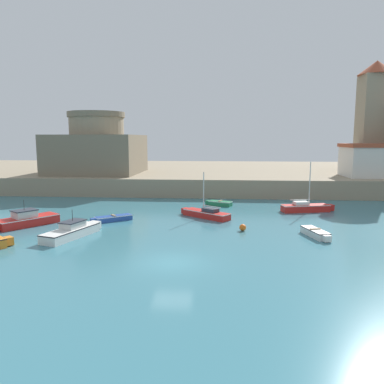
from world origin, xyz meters
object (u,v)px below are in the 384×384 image
(dinghy_white_3, at_px, (316,233))
(dinghy_blue_6, at_px, (113,218))
(motorboat_white_7, at_px, (72,231))
(motorboat_red_8, at_px, (26,220))
(dinghy_green_0, at_px, (219,203))
(sailboat_red_2, at_px, (306,207))
(mooring_buoy, at_px, (243,227))
(sailboat_red_1, at_px, (206,213))
(harbor_shed_near_wharf, at_px, (373,160))
(fortress, at_px, (98,150))

(dinghy_white_3, xyz_separation_m, dinghy_blue_6, (-17.70, 4.33, -0.04))
(motorboat_white_7, bearing_deg, motorboat_red_8, 149.44)
(dinghy_green_0, height_order, sailboat_red_2, sailboat_red_2)
(motorboat_red_8, bearing_deg, mooring_buoy, -0.90)
(sailboat_red_2, height_order, motorboat_red_8, sailboat_red_2)
(sailboat_red_1, distance_m, motorboat_white_7, 13.07)
(dinghy_white_3, bearing_deg, harbor_shed_near_wharf, 60.93)
(dinghy_green_0, xyz_separation_m, dinghy_white_3, (7.68, -13.28, 0.02))
(motorboat_white_7, distance_m, harbor_shed_near_wharf, 41.86)
(harbor_shed_near_wharf, bearing_deg, sailboat_red_2, -130.80)
(dinghy_green_0, xyz_separation_m, motorboat_white_7, (-11.53, -14.84, 0.19))
(dinghy_blue_6, distance_m, motorboat_white_7, 6.08)
(sailboat_red_1, xyz_separation_m, fortress, (-17.54, 20.40, 5.61))
(mooring_buoy, height_order, fortress, fortress)
(dinghy_blue_6, bearing_deg, dinghy_white_3, -13.75)
(dinghy_white_3, distance_m, motorboat_red_8, 24.90)
(sailboat_red_1, distance_m, dinghy_blue_6, 9.01)
(mooring_buoy, bearing_deg, dinghy_white_3, -14.51)
(dinghy_blue_6, xyz_separation_m, harbor_shed_near_wharf, (31.18, 19.91, 4.47))
(fortress, bearing_deg, dinghy_blue_6, -68.71)
(sailboat_red_1, height_order, dinghy_blue_6, sailboat_red_1)
(motorboat_white_7, height_order, mooring_buoy, motorboat_white_7)
(dinghy_white_3, xyz_separation_m, fortress, (-26.52, 26.98, 5.70))
(harbor_shed_near_wharf, bearing_deg, dinghy_white_3, -119.07)
(dinghy_green_0, distance_m, dinghy_white_3, 15.35)
(dinghy_green_0, relative_size, sailboat_red_2, 0.56)
(sailboat_red_1, relative_size, fortress, 0.39)
(sailboat_red_1, relative_size, sailboat_red_2, 0.89)
(sailboat_red_1, relative_size, harbor_shed_near_wharf, 0.65)
(mooring_buoy, xyz_separation_m, harbor_shed_near_wharf, (19.14, 22.77, 4.46))
(dinghy_white_3, bearing_deg, fortress, 134.51)
(dinghy_green_0, bearing_deg, sailboat_red_2, -17.31)
(fortress, xyz_separation_m, harbor_shed_near_wharf, (40.00, -2.74, -1.27))
(sailboat_red_2, bearing_deg, harbor_shed_near_wharf, 49.20)
(dinghy_blue_6, xyz_separation_m, mooring_buoy, (12.04, -2.87, 0.01))
(dinghy_blue_6, distance_m, fortress, 24.98)
(dinghy_blue_6, height_order, fortress, fortress)
(dinghy_green_0, xyz_separation_m, mooring_buoy, (2.02, -11.82, -0.01))
(dinghy_green_0, relative_size, mooring_buoy, 5.61)
(dinghy_green_0, bearing_deg, mooring_buoy, -80.31)
(sailboat_red_2, xyz_separation_m, motorboat_red_8, (-26.38, -8.65, 0.07))
(dinghy_green_0, distance_m, mooring_buoy, 11.99)
(sailboat_red_2, distance_m, motorboat_white_7, 23.95)
(sailboat_red_2, xyz_separation_m, dinghy_blue_6, (-19.24, -6.08, -0.19))
(dinghy_green_0, bearing_deg, sailboat_red_1, -100.95)
(harbor_shed_near_wharf, bearing_deg, motorboat_white_7, -141.72)
(sailboat_red_1, bearing_deg, dinghy_blue_6, -165.53)
(sailboat_red_1, height_order, harbor_shed_near_wharf, harbor_shed_near_wharf)
(dinghy_white_3, relative_size, dinghy_blue_6, 1.01)
(sailboat_red_1, bearing_deg, sailboat_red_2, 20.01)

